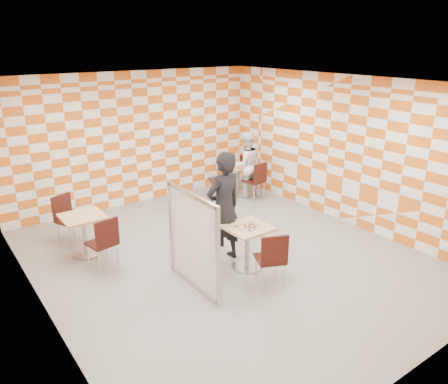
{
  "coord_description": "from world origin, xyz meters",
  "views": [
    {
      "loc": [
        -4.06,
        -5.54,
        3.64
      ],
      "look_at": [
        0.1,
        0.2,
        1.15
      ],
      "focal_mm": 35.0,
      "sensor_mm": 36.0,
      "label": 1
    }
  ],
  "objects_px": {
    "chair_second_side": "(222,176)",
    "empty_table": "(84,228)",
    "sport_bottle": "(230,162)",
    "soda_bottle": "(241,159)",
    "chair_empty_near": "(104,240)",
    "second_table": "(238,174)",
    "chair_main_front": "(272,256)",
    "chair_empty_far": "(67,215)",
    "man_white": "(246,165)",
    "chair_second_front": "(257,178)",
    "partition": "(193,241)",
    "main_table": "(247,240)",
    "man_dark": "(224,208)"
  },
  "relations": [
    {
      "from": "chair_second_side",
      "to": "empty_table",
      "type": "bearing_deg",
      "value": -164.65
    },
    {
      "from": "main_table",
      "to": "partition",
      "type": "xyz_separation_m",
      "value": [
        -1.05,
        -0.0,
        0.28
      ]
    },
    {
      "from": "chair_main_front",
      "to": "chair_empty_far",
      "type": "distance_m",
      "value": 4.01
    },
    {
      "from": "chair_second_side",
      "to": "man_white",
      "type": "xyz_separation_m",
      "value": [
        0.49,
        -0.28,
        0.25
      ]
    },
    {
      "from": "empty_table",
      "to": "man_dark",
      "type": "bearing_deg",
      "value": -40.12
    },
    {
      "from": "chair_main_front",
      "to": "chair_second_side",
      "type": "distance_m",
      "value": 4.19
    },
    {
      "from": "chair_empty_near",
      "to": "partition",
      "type": "xyz_separation_m",
      "value": [
        0.88,
        -1.32,
        0.25
      ]
    },
    {
      "from": "man_white",
      "to": "second_table",
      "type": "bearing_deg",
      "value": -71.49
    },
    {
      "from": "chair_second_side",
      "to": "chair_empty_near",
      "type": "xyz_separation_m",
      "value": [
        -3.63,
        -1.75,
        0.0
      ]
    },
    {
      "from": "chair_second_front",
      "to": "soda_bottle",
      "type": "relative_size",
      "value": 4.02
    },
    {
      "from": "chair_empty_near",
      "to": "man_white",
      "type": "height_order",
      "value": "man_white"
    },
    {
      "from": "partition",
      "to": "soda_bottle",
      "type": "bearing_deg",
      "value": 42.85
    },
    {
      "from": "chair_second_front",
      "to": "main_table",
      "type": "bearing_deg",
      "value": -132.66
    },
    {
      "from": "chair_empty_far",
      "to": "sport_bottle",
      "type": "bearing_deg",
      "value": 5.01
    },
    {
      "from": "main_table",
      "to": "chair_main_front",
      "type": "relative_size",
      "value": 0.81
    },
    {
      "from": "empty_table",
      "to": "man_white",
      "type": "bearing_deg",
      "value": 9.91
    },
    {
      "from": "chair_empty_near",
      "to": "partition",
      "type": "relative_size",
      "value": 0.6
    },
    {
      "from": "main_table",
      "to": "chair_main_front",
      "type": "distance_m",
      "value": 0.73
    },
    {
      "from": "man_dark",
      "to": "soda_bottle",
      "type": "xyz_separation_m",
      "value": [
        2.45,
        2.64,
        -0.11
      ]
    },
    {
      "from": "chair_second_front",
      "to": "sport_bottle",
      "type": "bearing_deg",
      "value": 112.24
    },
    {
      "from": "chair_second_front",
      "to": "soda_bottle",
      "type": "distance_m",
      "value": 0.75
    },
    {
      "from": "chair_main_front",
      "to": "sport_bottle",
      "type": "relative_size",
      "value": 4.62
    },
    {
      "from": "man_white",
      "to": "chair_second_front",
      "type": "bearing_deg",
      "value": 110.41
    },
    {
      "from": "main_table",
      "to": "chair_empty_near",
      "type": "relative_size",
      "value": 0.81
    },
    {
      "from": "second_table",
      "to": "chair_main_front",
      "type": "xyz_separation_m",
      "value": [
        -2.25,
        -3.77,
        0.04
      ]
    },
    {
      "from": "second_table",
      "to": "chair_second_front",
      "type": "bearing_deg",
      "value": -82.41
    },
    {
      "from": "man_white",
      "to": "soda_bottle",
      "type": "xyz_separation_m",
      "value": [
        0.11,
        0.32,
        0.05
      ]
    },
    {
      "from": "chair_empty_near",
      "to": "chair_empty_far",
      "type": "bearing_deg",
      "value": 96.74
    },
    {
      "from": "chair_second_side",
      "to": "man_white",
      "type": "relative_size",
      "value": 0.58
    },
    {
      "from": "second_table",
      "to": "chair_second_side",
      "type": "height_order",
      "value": "chair_second_side"
    },
    {
      "from": "chair_second_side",
      "to": "sport_bottle",
      "type": "xyz_separation_m",
      "value": [
        0.27,
        0.04,
        0.29
      ]
    },
    {
      "from": "chair_empty_far",
      "to": "sport_bottle",
      "type": "height_order",
      "value": "sport_bottle"
    },
    {
      "from": "empty_table",
      "to": "man_white",
      "type": "xyz_separation_m",
      "value": [
        4.21,
        0.74,
        0.29
      ]
    },
    {
      "from": "empty_table",
      "to": "chair_empty_far",
      "type": "distance_m",
      "value": 0.71
    },
    {
      "from": "second_table",
      "to": "soda_bottle",
      "type": "height_order",
      "value": "soda_bottle"
    },
    {
      "from": "main_table",
      "to": "chair_empty_far",
      "type": "height_order",
      "value": "chair_empty_far"
    },
    {
      "from": "empty_table",
      "to": "soda_bottle",
      "type": "distance_m",
      "value": 4.47
    },
    {
      "from": "chair_main_front",
      "to": "man_white",
      "type": "relative_size",
      "value": 0.58
    },
    {
      "from": "chair_empty_near",
      "to": "soda_bottle",
      "type": "xyz_separation_m",
      "value": [
        4.23,
        1.78,
        0.31
      ]
    },
    {
      "from": "chair_main_front",
      "to": "partition",
      "type": "bearing_deg",
      "value": 143.05
    },
    {
      "from": "second_table",
      "to": "partition",
      "type": "height_order",
      "value": "partition"
    },
    {
      "from": "chair_second_side",
      "to": "man_dark",
      "type": "xyz_separation_m",
      "value": [
        -1.84,
        -2.61,
        0.42
      ]
    },
    {
      "from": "chair_empty_far",
      "to": "chair_second_side",
      "type": "bearing_deg",
      "value": 4.73
    },
    {
      "from": "man_dark",
      "to": "chair_second_front",
      "type": "bearing_deg",
      "value": -146.03
    },
    {
      "from": "man_white",
      "to": "chair_empty_near",
      "type": "bearing_deg",
      "value": 31.55
    },
    {
      "from": "empty_table",
      "to": "partition",
      "type": "distance_m",
      "value": 2.29
    },
    {
      "from": "chair_main_front",
      "to": "chair_second_front",
      "type": "xyz_separation_m",
      "value": [
        2.34,
        3.15,
        0.0
      ]
    },
    {
      "from": "empty_table",
      "to": "soda_bottle",
      "type": "bearing_deg",
      "value": 13.74
    },
    {
      "from": "empty_table",
      "to": "sport_bottle",
      "type": "xyz_separation_m",
      "value": [
        3.99,
        1.06,
        0.33
      ]
    },
    {
      "from": "chair_empty_far",
      "to": "empty_table",
      "type": "bearing_deg",
      "value": -83.75
    }
  ]
}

